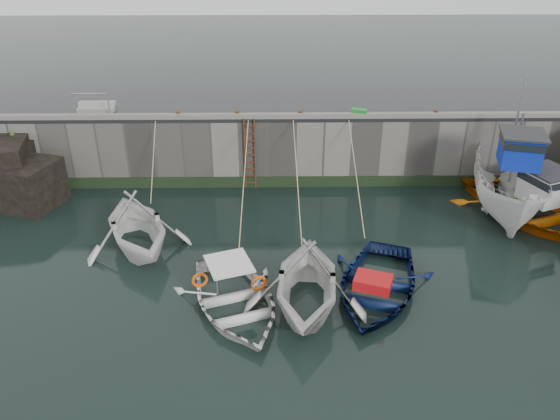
{
  "coord_description": "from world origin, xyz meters",
  "views": [
    {
      "loc": [
        -1.0,
        -12.16,
        10.62
      ],
      "look_at": [
        -0.75,
        5.5,
        1.2
      ],
      "focal_mm": 35.0,
      "sensor_mm": 36.0,
      "label": 1
    }
  ],
  "objects_px": {
    "fish_crate": "(359,113)",
    "bollard_c": "(301,114)",
    "boat_far_orange": "(528,206)",
    "bollard_d": "(361,114)",
    "boat_near_navy": "(375,292)",
    "boat_near_blacktrim": "(306,306)",
    "bollard_b": "(237,114)",
    "bollard_e": "(436,113)",
    "boat_near_blue": "(235,307)",
    "boat_near_white": "(139,247)",
    "ladder": "(250,155)",
    "bollard_a": "(178,115)",
    "boat_far_white": "(509,187)"
  },
  "relations": [
    {
      "from": "bollard_a",
      "to": "bollard_e",
      "type": "relative_size",
      "value": 1.0
    },
    {
      "from": "boat_far_orange",
      "to": "bollard_a",
      "type": "bearing_deg",
      "value": 146.94
    },
    {
      "from": "ladder",
      "to": "boat_far_orange",
      "type": "distance_m",
      "value": 11.7
    },
    {
      "from": "fish_crate",
      "to": "bollard_e",
      "type": "distance_m",
      "value": 3.3
    },
    {
      "from": "boat_near_white",
      "to": "boat_near_navy",
      "type": "height_order",
      "value": "boat_near_white"
    },
    {
      "from": "boat_near_blue",
      "to": "boat_near_navy",
      "type": "bearing_deg",
      "value": -10.66
    },
    {
      "from": "boat_near_blue",
      "to": "bollard_d",
      "type": "height_order",
      "value": "bollard_d"
    },
    {
      "from": "bollard_b",
      "to": "bollard_c",
      "type": "distance_m",
      "value": 2.7
    },
    {
      "from": "boat_near_white",
      "to": "boat_far_orange",
      "type": "xyz_separation_m",
      "value": [
        15.25,
        2.23,
        0.41
      ]
    },
    {
      "from": "ladder",
      "to": "boat_far_white",
      "type": "distance_m",
      "value": 10.79
    },
    {
      "from": "boat_near_white",
      "to": "bollard_c",
      "type": "bearing_deg",
      "value": 16.12
    },
    {
      "from": "boat_far_orange",
      "to": "bollard_d",
      "type": "bearing_deg",
      "value": 133.74
    },
    {
      "from": "boat_far_orange",
      "to": "bollard_e",
      "type": "relative_size",
      "value": 26.41
    },
    {
      "from": "bollard_a",
      "to": "boat_near_blue",
      "type": "bearing_deg",
      "value": -72.48
    },
    {
      "from": "bollard_c",
      "to": "bollard_b",
      "type": "bearing_deg",
      "value": 180.0
    },
    {
      "from": "boat_near_blacktrim",
      "to": "boat_near_blue",
      "type": "bearing_deg",
      "value": -173.86
    },
    {
      "from": "ladder",
      "to": "bollard_d",
      "type": "bearing_deg",
      "value": 4.0
    },
    {
      "from": "boat_near_navy",
      "to": "bollard_d",
      "type": "height_order",
      "value": "bollard_d"
    },
    {
      "from": "fish_crate",
      "to": "bollard_d",
      "type": "height_order",
      "value": "fish_crate"
    },
    {
      "from": "boat_near_blacktrim",
      "to": "bollard_d",
      "type": "relative_size",
      "value": 17.0
    },
    {
      "from": "boat_far_orange",
      "to": "fish_crate",
      "type": "bearing_deg",
      "value": 133.72
    },
    {
      "from": "bollard_d",
      "to": "bollard_c",
      "type": "bearing_deg",
      "value": 180.0
    },
    {
      "from": "boat_far_orange",
      "to": "boat_near_blacktrim",
      "type": "bearing_deg",
      "value": -169.14
    },
    {
      "from": "boat_near_white",
      "to": "boat_near_navy",
      "type": "bearing_deg",
      "value": -43.85
    },
    {
      "from": "ladder",
      "to": "boat_near_navy",
      "type": "relative_size",
      "value": 0.64
    },
    {
      "from": "ladder",
      "to": "bollard_e",
      "type": "distance_m",
      "value": 8.19
    },
    {
      "from": "bollard_b",
      "to": "boat_far_orange",
      "type": "bearing_deg",
      "value": -14.65
    },
    {
      "from": "boat_far_orange",
      "to": "boat_near_white",
      "type": "bearing_deg",
      "value": 167.43
    },
    {
      "from": "ladder",
      "to": "bollard_a",
      "type": "distance_m",
      "value": 3.47
    },
    {
      "from": "boat_far_orange",
      "to": "bollard_b",
      "type": "xyz_separation_m",
      "value": [
        -11.81,
        3.09,
        2.89
      ]
    },
    {
      "from": "boat_near_navy",
      "to": "fish_crate",
      "type": "relative_size",
      "value": 7.81
    },
    {
      "from": "boat_near_blacktrim",
      "to": "fish_crate",
      "type": "xyz_separation_m",
      "value": [
        2.7,
        8.89,
        3.32
      ]
    },
    {
      "from": "boat_far_orange",
      "to": "bollard_d",
      "type": "height_order",
      "value": "boat_far_orange"
    },
    {
      "from": "boat_near_blacktrim",
      "to": "boat_near_navy",
      "type": "height_order",
      "value": "boat_near_blacktrim"
    },
    {
      "from": "bollard_b",
      "to": "bollard_e",
      "type": "xyz_separation_m",
      "value": [
        8.5,
        0.0,
        0.0
      ]
    },
    {
      "from": "boat_near_navy",
      "to": "fish_crate",
      "type": "xyz_separation_m",
      "value": [
        0.41,
        8.22,
        3.32
      ]
    },
    {
      "from": "boat_near_blacktrim",
      "to": "bollard_a",
      "type": "relative_size",
      "value": 17.0
    },
    {
      "from": "boat_near_blacktrim",
      "to": "bollard_b",
      "type": "bearing_deg",
      "value": 111.25
    },
    {
      "from": "fish_crate",
      "to": "ladder",
      "type": "bearing_deg",
      "value": -155.67
    },
    {
      "from": "fish_crate",
      "to": "bollard_c",
      "type": "relative_size",
      "value": 2.3
    },
    {
      "from": "fish_crate",
      "to": "bollard_b",
      "type": "relative_size",
      "value": 2.3
    },
    {
      "from": "boat_near_white",
      "to": "bollard_b",
      "type": "xyz_separation_m",
      "value": [
        3.44,
        5.31,
        3.3
      ]
    },
    {
      "from": "boat_near_white",
      "to": "bollard_d",
      "type": "bearing_deg",
      "value": 6.55
    },
    {
      "from": "bollard_a",
      "to": "bollard_b",
      "type": "bearing_deg",
      "value": 0.0
    },
    {
      "from": "boat_near_blue",
      "to": "bollard_d",
      "type": "bearing_deg",
      "value": 41.01
    },
    {
      "from": "bollard_c",
      "to": "bollard_e",
      "type": "xyz_separation_m",
      "value": [
        5.8,
        0.0,
        0.0
      ]
    },
    {
      "from": "ladder",
      "to": "fish_crate",
      "type": "bearing_deg",
      "value": 4.69
    },
    {
      "from": "boat_near_blue",
      "to": "bollard_c",
      "type": "relative_size",
      "value": 17.42
    },
    {
      "from": "bollard_a",
      "to": "bollard_e",
      "type": "distance_m",
      "value": 11.0
    },
    {
      "from": "bollard_d",
      "to": "ladder",
      "type": "bearing_deg",
      "value": -176.0
    }
  ]
}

